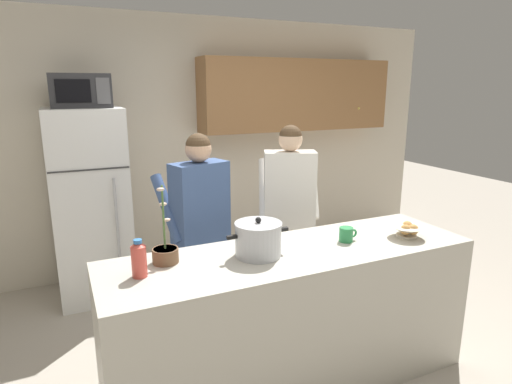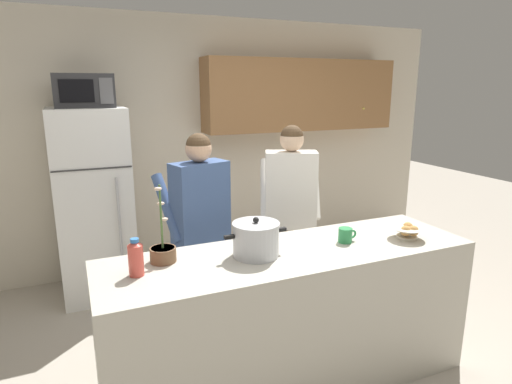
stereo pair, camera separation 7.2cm
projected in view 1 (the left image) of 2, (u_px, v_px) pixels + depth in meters
ground_plane at (290, 380)px, 2.87m from camera, size 14.00×14.00×0.00m
back_wall_unit at (214, 133)px, 4.63m from camera, size 6.00×0.48×2.60m
kitchen_island at (292, 318)px, 2.76m from camera, size 2.34×0.68×0.92m
refrigerator at (91, 205)px, 3.87m from camera, size 0.64×0.68×1.73m
microwave at (80, 91)px, 3.62m from camera, size 0.48×0.37×0.28m
person_near_pot at (200, 216)px, 3.14m from camera, size 0.56×0.51×1.59m
person_by_sink at (289, 200)px, 3.51m from camera, size 0.59×0.55×1.61m
cooking_pot at (258, 239)px, 2.55m from camera, size 0.39×0.28×0.24m
coffee_mug at (346, 234)px, 2.81m from camera, size 0.13×0.09×0.10m
bread_bowl at (407, 230)px, 2.88m from camera, size 0.24×0.24×0.10m
bottle_near_edge at (139, 259)px, 2.27m from camera, size 0.08×0.08×0.21m
potted_orchid at (165, 252)px, 2.46m from camera, size 0.15×0.15×0.46m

